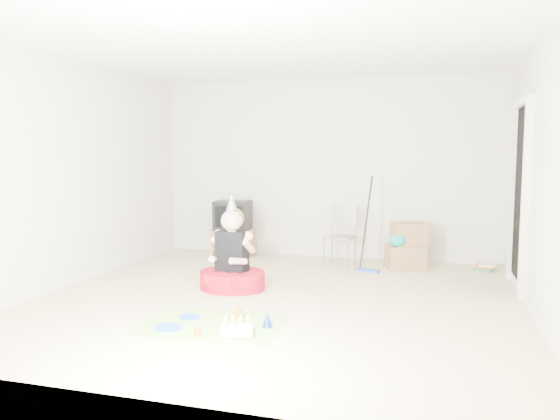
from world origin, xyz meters
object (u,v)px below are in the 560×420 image
(cardboard_boxes, at_px, (406,247))
(seated_woman, at_px, (232,268))
(folding_chair, at_px, (340,237))
(crt_tv, at_px, (233,215))
(tv_stand, at_px, (233,240))
(birthday_cake, at_px, (237,331))

(cardboard_boxes, height_order, seated_woman, seated_woman)
(folding_chair, bearing_deg, crt_tv, 167.87)
(tv_stand, height_order, seated_woman, seated_woman)
(tv_stand, distance_m, cardboard_boxes, 2.56)
(crt_tv, height_order, seated_woman, seated_woman)
(crt_tv, bearing_deg, tv_stand, 0.00)
(folding_chair, relative_size, seated_woman, 0.77)
(crt_tv, relative_size, birthday_cake, 1.56)
(tv_stand, bearing_deg, birthday_cake, -68.46)
(folding_chair, bearing_deg, tv_stand, 167.87)
(seated_woman, bearing_deg, cardboard_boxes, 42.42)
(cardboard_boxes, xyz_separation_m, seated_woman, (-1.82, -1.66, -0.06))
(crt_tv, xyz_separation_m, cardboard_boxes, (2.54, -0.24, -0.31))
(tv_stand, relative_size, crt_tv, 1.25)
(tv_stand, relative_size, seated_woman, 0.58)
(tv_stand, bearing_deg, folding_chair, -12.13)
(seated_woman, bearing_deg, birthday_cake, -67.53)
(cardboard_boxes, distance_m, birthday_cake, 3.37)
(crt_tv, height_order, cardboard_boxes, crt_tv)
(folding_chair, distance_m, birthday_cake, 3.05)
(folding_chair, relative_size, birthday_cake, 2.60)
(tv_stand, height_order, birthday_cake, tv_stand)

